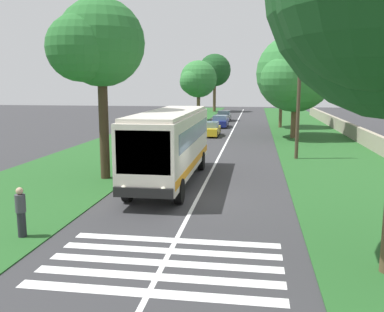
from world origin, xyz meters
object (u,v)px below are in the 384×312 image
(coach_bus, at_px, (171,142))
(roadside_tree_left_2, at_px, (213,71))
(roadside_tree_left_0, at_px, (197,80))
(roadside_tree_left_1, at_px, (98,46))
(roadside_tree_right_2, at_px, (281,71))
(pedestrian, at_px, (21,212))
(utility_pole, at_px, (298,102))
(trailing_car_1, at_px, (220,122))
(trailing_car_0, at_px, (210,129))
(roadside_tree_right_0, at_px, (293,75))
(trailing_car_2, at_px, (224,116))

(coach_bus, xyz_separation_m, roadside_tree_left_2, (58.22, 3.65, 5.33))
(coach_bus, xyz_separation_m, roadside_tree_left_0, (37.92, 3.83, 3.53))
(roadside_tree_left_0, bearing_deg, roadside_tree_left_1, 179.95)
(roadside_tree_right_2, xyz_separation_m, pedestrian, (-38.52, 10.40, -5.65))
(roadside_tree_left_0, height_order, utility_pole, roadside_tree_left_0)
(coach_bus, height_order, trailing_car_1, coach_bus)
(trailing_car_1, height_order, pedestrian, pedestrian)
(trailing_car_0, bearing_deg, utility_pole, -149.43)
(coach_bus, height_order, utility_pole, utility_pole)
(trailing_car_1, height_order, roadside_tree_right_0, roadside_tree_right_0)
(pedestrian, bearing_deg, roadside_tree_left_0, 0.62)
(trailing_car_1, bearing_deg, roadside_tree_right_2, -86.50)
(roadside_tree_right_2, height_order, pedestrian, roadside_tree_right_2)
(roadside_tree_left_1, relative_size, utility_pole, 1.26)
(roadside_tree_left_0, distance_m, roadside_tree_right_0, 21.27)
(coach_bus, xyz_separation_m, pedestrian, (-8.75, 3.33, -1.24))
(coach_bus, xyz_separation_m, roadside_tree_left_1, (0.22, 3.86, 4.88))
(trailing_car_2, height_order, roadside_tree_right_2, roadside_tree_right_2)
(coach_bus, relative_size, trailing_car_1, 2.60)
(roadside_tree_right_2, bearing_deg, utility_pole, -179.86)
(roadside_tree_left_1, xyz_separation_m, pedestrian, (-8.97, -0.54, -6.12))
(trailing_car_1, bearing_deg, trailing_car_2, 1.47)
(trailing_car_2, relative_size, roadside_tree_right_2, 0.45)
(coach_bus, relative_size, pedestrian, 6.60)
(trailing_car_0, relative_size, utility_pole, 0.58)
(trailing_car_0, xyz_separation_m, roadside_tree_right_0, (-0.38, -7.84, 5.23))
(roadside_tree_left_1, relative_size, roadside_tree_left_2, 0.89)
(roadside_tree_right_0, bearing_deg, pedestrian, 159.04)
(roadside_tree_left_0, height_order, roadside_tree_left_2, roadside_tree_left_2)
(trailing_car_0, xyz_separation_m, pedestrian, (-29.18, 3.19, 0.24))
(roadside_tree_left_2, height_order, pedestrian, roadside_tree_left_2)
(trailing_car_2, relative_size, roadside_tree_left_1, 0.46)
(coach_bus, bearing_deg, roadside_tree_left_2, 3.59)
(utility_pole, bearing_deg, roadside_tree_left_2, 12.14)
(roadside_tree_right_2, bearing_deg, trailing_car_1, 93.50)
(roadside_tree_left_0, distance_m, roadside_tree_left_1, 37.73)
(trailing_car_1, height_order, roadside_tree_left_2, roadside_tree_left_2)
(trailing_car_1, xyz_separation_m, utility_pole, (-21.22, -7.01, 3.25))
(trailing_car_2, bearing_deg, roadside_tree_left_2, 10.20)
(trailing_car_0, bearing_deg, pedestrian, 173.77)
(roadside_tree_left_0, relative_size, roadside_tree_left_2, 0.79)
(roadside_tree_left_1, height_order, utility_pole, roadside_tree_left_1)
(roadside_tree_right_2, relative_size, pedestrian, 5.62)
(trailing_car_2, distance_m, pedestrian, 47.41)
(roadside_tree_left_0, bearing_deg, roadside_tree_left_2, -0.50)
(trailing_car_0, height_order, pedestrian, pedestrian)
(utility_pole, relative_size, pedestrian, 4.42)
(coach_bus, height_order, roadside_tree_right_0, roadside_tree_right_0)
(roadside_tree_left_0, xyz_separation_m, utility_pole, (-29.80, -10.96, -1.76))
(roadside_tree_right_2, xyz_separation_m, utility_pole, (-21.64, -0.05, -2.64))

